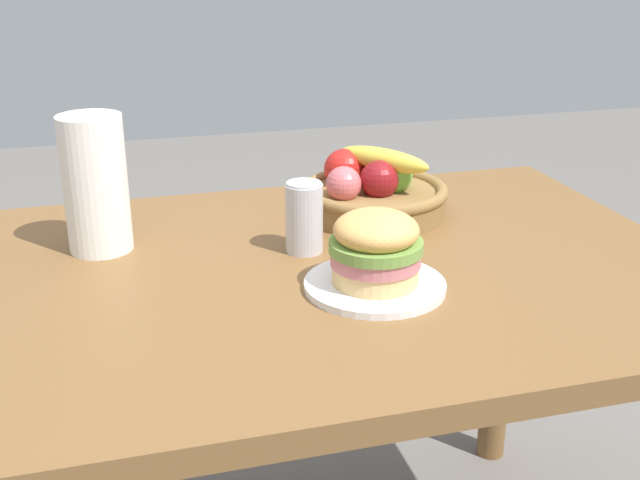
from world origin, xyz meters
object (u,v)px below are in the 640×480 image
object	(u,v)px
sandwich	(376,247)
paper_towel_roll	(95,184)
soda_can	(304,217)
plate	(375,285)
fruit_basket	(373,190)

from	to	relation	value
sandwich	paper_towel_roll	world-z (taller)	paper_towel_roll
sandwich	soda_can	distance (m)	0.20
plate	fruit_basket	size ratio (longest dim) A/B	0.77
soda_can	paper_towel_roll	bearing A→B (deg)	163.00
paper_towel_roll	plate	bearing A→B (deg)	-35.14
soda_can	fruit_basket	size ratio (longest dim) A/B	0.43
fruit_basket	paper_towel_roll	xyz separation A→B (m)	(-0.52, -0.05, 0.07)
sandwich	soda_can	bearing A→B (deg)	110.02
soda_can	paper_towel_roll	world-z (taller)	paper_towel_roll
sandwich	paper_towel_roll	xyz separation A→B (m)	(-0.41, 0.29, 0.05)
plate	soda_can	bearing A→B (deg)	110.02
sandwich	plate	bearing A→B (deg)	-45.00
soda_can	fruit_basket	xyz separation A→B (m)	(0.18, 0.16, -0.01)
paper_towel_roll	fruit_basket	bearing A→B (deg)	5.68
sandwich	soda_can	size ratio (longest dim) A/B	1.17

